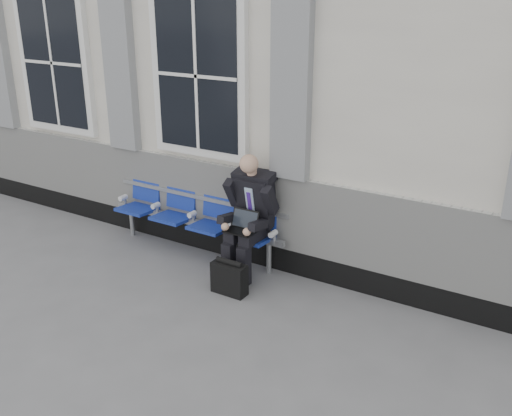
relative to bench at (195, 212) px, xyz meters
The scene contains 5 objects.
ground 1.47m from the bench, 103.69° to the right, with size 70.00×70.00×0.00m, color slate.
station_building 2.74m from the bench, 99.00° to the left, with size 14.40×4.40×4.49m.
bench is the anchor object (origin of this frame).
businessman 0.94m from the bench, ahead, with size 0.60×0.81×1.48m.
briefcase 1.24m from the bench, 34.99° to the right, with size 0.41×0.17×0.42m.
Camera 1 is at (4.51, -4.03, 3.19)m, focal length 40.00 mm.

